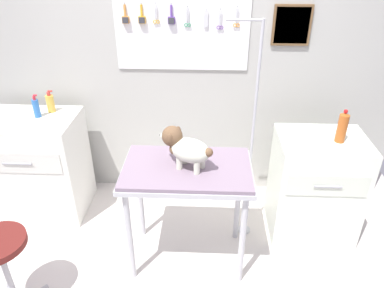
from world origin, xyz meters
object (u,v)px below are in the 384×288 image
at_px(dog, 185,147).
at_px(counter_left, 38,165).
at_px(stool, 0,253).
at_px(conditioner_bottle, 50,103).
at_px(grooming_table, 187,178).
at_px(cabinet_right, 314,187).
at_px(grooming_arm, 250,148).
at_px(soda_bottle, 342,127).

relative_size(dog, counter_left, 0.41).
relative_size(stool, conditioner_bottle, 3.15).
relative_size(grooming_table, cabinet_right, 1.02).
relative_size(grooming_table, grooming_arm, 0.51).
bearing_deg(soda_bottle, conditioner_bottle, 170.96).
distance_m(conditioner_bottle, soda_bottle, 2.37).
relative_size(cabinet_right, soda_bottle, 3.51).
bearing_deg(grooming_table, conditioner_bottle, 149.99).
xyz_separation_m(counter_left, stool, (0.21, -1.07, 0.04)).
bearing_deg(grooming_arm, counter_left, 172.44).
xyz_separation_m(dog, counter_left, (-1.36, 0.55, -0.54)).
bearing_deg(cabinet_right, dog, -160.92).
bearing_deg(soda_bottle, grooming_table, -163.95).
bearing_deg(grooming_table, dog, -173.85).
bearing_deg(counter_left, grooming_arm, -7.56).
height_order(stool, soda_bottle, soda_bottle).
xyz_separation_m(dog, soda_bottle, (1.14, 0.33, 0.01)).
xyz_separation_m(conditioner_bottle, soda_bottle, (2.34, -0.37, 0.01)).
bearing_deg(grooming_table, counter_left, 158.17).
xyz_separation_m(grooming_arm, counter_left, (-1.84, 0.24, -0.38)).
height_order(cabinet_right, soda_bottle, soda_bottle).
relative_size(grooming_arm, conditioner_bottle, 9.24).
height_order(grooming_table, dog, dog).
bearing_deg(dog, conditioner_bottle, 149.69).
height_order(stool, conditioner_bottle, conditioner_bottle).
height_order(grooming_arm, soda_bottle, grooming_arm).
distance_m(grooming_arm, stool, 1.86).
height_order(counter_left, soda_bottle, soda_bottle).
bearing_deg(counter_left, grooming_table, -21.83).
xyz_separation_m(grooming_arm, soda_bottle, (0.66, 0.02, 0.18)).
bearing_deg(dog, stool, -155.79).
bearing_deg(soda_bottle, stool, -159.81).
height_order(conditioner_bottle, soda_bottle, soda_bottle).
bearing_deg(counter_left, stool, -78.65).
xyz_separation_m(grooming_table, counter_left, (-1.37, 0.55, -0.29)).
height_order(counter_left, cabinet_right, counter_left).
bearing_deg(cabinet_right, stool, -158.19).
xyz_separation_m(grooming_table, grooming_arm, (0.47, 0.31, 0.09)).
relative_size(grooming_table, counter_left, 0.98).
bearing_deg(soda_bottle, dog, -164.05).
relative_size(grooming_arm, counter_left, 1.93).
distance_m(grooming_arm, conditioner_bottle, 1.73).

